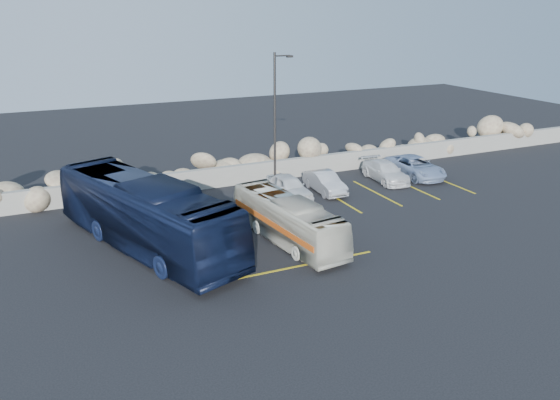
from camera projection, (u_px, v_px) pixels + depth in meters
name	position (u px, v px, depth m)	size (l,w,h in m)	color
ground	(312.00, 266.00, 22.89)	(90.00, 90.00, 0.00)	black
seawall	(221.00, 177.00, 33.01)	(60.00, 0.40, 1.20)	gray
riprap_pile	(214.00, 161.00, 33.81)	(54.00, 2.80, 2.60)	#987D63
parking_lines	(341.00, 208.00, 29.48)	(18.16, 9.36, 0.01)	gold
lamppost	(276.00, 120.00, 30.63)	(1.14, 0.18, 8.00)	#2F2C2A
vintage_bus	(287.00, 219.00, 25.06)	(1.77, 7.56, 2.11)	beige
tour_coach	(146.00, 214.00, 24.16)	(2.70, 11.56, 3.22)	black
car_a	(289.00, 187.00, 31.02)	(1.52, 3.77, 1.28)	white
car_b	(325.00, 182.00, 32.00)	(1.26, 3.61, 1.19)	#BABABF
car_c	(385.00, 172.00, 34.12)	(1.65, 4.07, 1.18)	white
car_d	(415.00, 167.00, 34.98)	(2.12, 4.59, 1.27)	#8AA0C4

